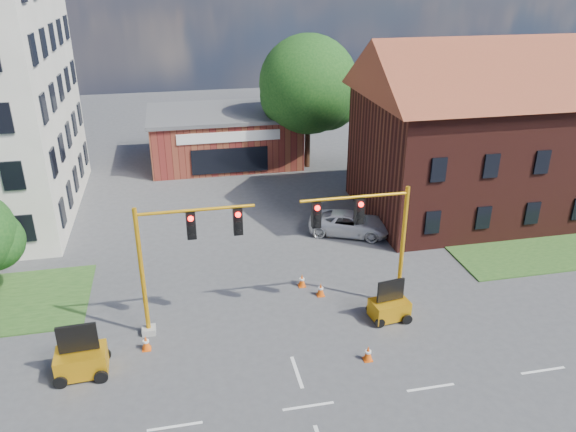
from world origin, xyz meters
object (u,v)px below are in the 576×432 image
object	(u,v)px
signal_mast_west	(179,254)
pickup_white	(350,223)
signal_mast_east	(370,235)
trailer_east	(389,307)
trailer_west	(81,360)

from	to	relation	value
signal_mast_west	pickup_white	world-z (taller)	signal_mast_west
signal_mast_west	signal_mast_east	xyz separation A→B (m)	(8.71, 0.00, 0.00)
signal_mast_west	pickup_white	xyz separation A→B (m)	(10.44, 8.07, -3.22)
signal_mast_east	trailer_east	distance (m)	3.57
trailer_west	trailer_east	distance (m)	13.74
signal_mast_east	pickup_white	distance (m)	8.86
pickup_white	trailer_east	bearing A→B (deg)	-162.24
trailer_east	pickup_white	distance (m)	9.24
trailer_west	pickup_white	world-z (taller)	trailer_west
trailer_east	pickup_white	world-z (taller)	trailer_east
pickup_white	signal_mast_west	bearing A→B (deg)	151.55
trailer_west	pickup_white	xyz separation A→B (m)	(14.67, 10.37, -0.01)
trailer_east	pickup_white	size ratio (longest dim) A/B	0.39
trailer_west	signal_mast_east	bearing A→B (deg)	7.37
signal_mast_east	pickup_white	bearing A→B (deg)	77.93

